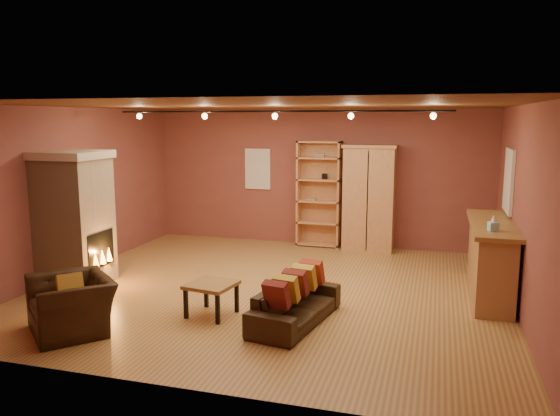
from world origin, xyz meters
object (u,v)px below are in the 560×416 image
(bar_counter, at_px, (490,258))
(coffee_table, at_px, (211,288))
(bookcase, at_px, (319,193))
(armchair, at_px, (71,296))
(loveseat, at_px, (296,297))
(armoire, at_px, (369,198))
(fireplace, at_px, (75,219))

(bar_counter, height_order, coffee_table, bar_counter)
(bar_counter, distance_m, coffee_table, 4.13)
(bookcase, height_order, armchair, bookcase)
(loveseat, xyz_separation_m, coffee_table, (-1.15, -0.05, 0.04))
(bar_counter, distance_m, loveseat, 3.13)
(armoire, xyz_separation_m, armchair, (-2.98, -5.28, -0.60))
(armchair, xyz_separation_m, coffee_table, (1.43, 1.00, -0.08))
(coffee_table, bearing_deg, armoire, 70.17)
(fireplace, xyz_separation_m, armchair, (1.17, -1.70, -0.60))
(armoire, height_order, bar_counter, armoire)
(fireplace, relative_size, bar_counter, 0.91)
(fireplace, bearing_deg, armoire, 40.83)
(coffee_table, bearing_deg, armchair, -145.03)
(fireplace, bearing_deg, loveseat, -9.70)
(bookcase, distance_m, coffee_table, 4.52)
(fireplace, bearing_deg, armchair, -55.48)
(loveseat, bearing_deg, bar_counter, -42.92)
(fireplace, height_order, armchair, fireplace)
(fireplace, distance_m, armchair, 2.15)
(armoire, bearing_deg, fireplace, -139.17)
(armoire, xyz_separation_m, bar_counter, (2.09, -2.34, -0.50))
(fireplace, height_order, coffee_table, fireplace)
(bar_counter, bearing_deg, coffee_table, -151.93)
(bookcase, relative_size, loveseat, 1.27)
(fireplace, xyz_separation_m, bar_counter, (6.24, 1.24, -0.50))
(bookcase, bearing_deg, bar_counter, -38.50)
(fireplace, relative_size, coffee_table, 3.15)
(bookcase, relative_size, armchair, 1.76)
(loveseat, bearing_deg, fireplace, 90.25)
(armchair, relative_size, coffee_table, 1.82)
(armoire, relative_size, bar_counter, 0.91)
(fireplace, distance_m, loveseat, 3.87)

